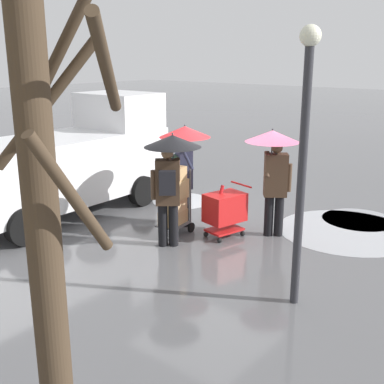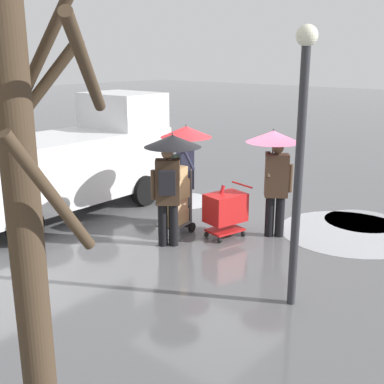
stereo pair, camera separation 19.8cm
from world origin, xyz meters
TOP-DOWN VIEW (x-y plane):
  - ground_plane at (0.00, 0.00)m, footprint 90.00×90.00m
  - slush_patch_near_cluster at (1.84, -1.30)m, footprint 1.44×1.44m
  - slush_patch_under_van at (-2.18, -1.79)m, footprint 2.77×2.77m
  - slush_patch_mid_street at (-2.12, -2.67)m, footprint 1.59×1.59m
  - cargo_van_parked_right at (3.30, 0.93)m, footprint 2.27×5.37m
  - shopping_cart_vendor at (-0.41, 0.03)m, footprint 0.73×0.92m
  - hand_dolly_boxes at (0.46, 0.58)m, footprint 0.59×0.76m
  - pedestrian_pink_side at (0.64, 0.03)m, footprint 1.04×1.04m
  - pedestrian_black_side at (0.09, 1.06)m, footprint 1.04×1.04m
  - pedestrian_white_side at (-1.09, -0.60)m, footprint 1.04×1.04m
  - bare_tree_near at (-2.95, 5.74)m, footprint 1.29×1.00m
  - street_lamp at (-2.76, 1.58)m, footprint 0.28×0.28m

SIDE VIEW (x-z plane):
  - ground_plane at x=0.00m, z-range 0.00..0.00m
  - slush_patch_near_cluster at x=1.84m, z-range 0.00..0.01m
  - slush_patch_under_van at x=-2.18m, z-range 0.00..0.01m
  - slush_patch_mid_street at x=-2.12m, z-range 0.00..0.01m
  - shopping_cart_vendor at x=-0.41m, z-range 0.05..1.09m
  - hand_dolly_boxes at x=0.46m, z-range 0.08..1.47m
  - cargo_van_parked_right at x=3.30m, z-range -0.12..2.48m
  - pedestrian_pink_side at x=0.64m, z-range 0.50..2.64m
  - pedestrian_black_side at x=0.09m, z-range 0.50..2.64m
  - pedestrian_white_side at x=-1.09m, z-range 0.51..2.66m
  - bare_tree_near at x=-2.95m, z-range 0.04..4.09m
  - street_lamp at x=-2.76m, z-range 0.44..4.30m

